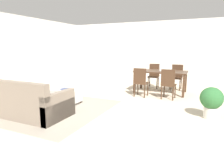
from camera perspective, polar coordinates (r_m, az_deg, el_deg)
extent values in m
plane|color=beige|center=(4.61, 1.62, -9.08)|extent=(10.80, 10.80, 0.00)
cube|color=silver|center=(9.16, 14.14, 9.02)|extent=(9.00, 0.12, 2.70)
cube|color=silver|center=(7.65, -29.68, 7.71)|extent=(0.12, 11.00, 2.70)
cube|color=gray|center=(5.40, -18.10, -6.61)|extent=(3.00, 2.80, 0.01)
cube|color=gray|center=(5.01, -23.31, -5.82)|extent=(1.99, 0.96, 0.42)
cube|color=gray|center=(4.67, -27.33, -1.88)|extent=(1.99, 0.16, 0.44)
cube|color=gray|center=(5.70, -29.67, -3.41)|extent=(0.14, 0.96, 0.62)
cube|color=gray|center=(4.36, -15.16, -6.32)|extent=(0.14, 0.96, 0.62)
cube|color=silver|center=(5.29, -28.86, -0.94)|extent=(0.39, 0.11, 0.39)
cube|color=slate|center=(4.98, -26.26, -1.41)|extent=(0.38, 0.10, 0.38)
cube|color=silver|center=(4.68, -23.48, -2.22)|extent=(0.33, 0.11, 0.33)
cube|color=beige|center=(4.42, -20.00, -2.50)|extent=(0.37, 0.14, 0.37)
cube|color=silver|center=(5.71, -13.78, -3.13)|extent=(0.94, 0.48, 0.34)
cylinder|color=#422B1C|center=(6.16, -15.71, -4.12)|extent=(0.05, 0.05, 0.06)
cylinder|color=#422B1C|center=(5.66, -9.14, -5.14)|extent=(0.05, 0.05, 0.06)
cylinder|color=#422B1C|center=(5.89, -18.07, -4.92)|extent=(0.05, 0.05, 0.06)
cylinder|color=#422B1C|center=(5.37, -11.37, -6.09)|extent=(0.05, 0.05, 0.06)
cylinder|color=brown|center=(5.97, -29.22, -3.08)|extent=(0.04, 0.04, 0.56)
cube|color=#422B1C|center=(6.95, 14.01, 3.57)|extent=(1.72, 0.95, 0.04)
cube|color=#422B1C|center=(7.58, 8.53, 1.43)|extent=(0.07, 0.07, 0.72)
cube|color=#422B1C|center=(7.31, 20.66, 0.53)|extent=(0.07, 0.07, 0.72)
cube|color=#422B1C|center=(6.80, 6.58, 0.43)|extent=(0.07, 0.07, 0.72)
cube|color=#422B1C|center=(6.49, 20.11, -0.63)|extent=(0.07, 0.07, 0.72)
cube|color=#422B1C|center=(6.34, 8.51, 0.29)|extent=(0.42, 0.42, 0.04)
cube|color=#422B1C|center=(6.13, 8.05, 2.36)|extent=(0.40, 0.06, 0.47)
cylinder|color=#422B1C|center=(6.59, 7.53, -1.28)|extent=(0.04, 0.04, 0.41)
cylinder|color=#422B1C|center=(6.49, 10.36, -1.55)|extent=(0.04, 0.04, 0.41)
cylinder|color=#422B1C|center=(6.28, 6.50, -1.86)|extent=(0.04, 0.04, 0.41)
cylinder|color=#422B1C|center=(6.17, 9.46, -2.15)|extent=(0.04, 0.04, 0.41)
cube|color=#422B1C|center=(6.20, 16.19, -0.26)|extent=(0.42, 0.42, 0.04)
cube|color=#422B1C|center=(5.98, 15.96, 1.85)|extent=(0.40, 0.06, 0.47)
cylinder|color=#422B1C|center=(6.44, 14.92, -1.84)|extent=(0.04, 0.04, 0.41)
cylinder|color=#422B1C|center=(6.38, 17.90, -2.12)|extent=(0.04, 0.04, 0.41)
cylinder|color=#422B1C|center=(6.11, 14.20, -2.46)|extent=(0.04, 0.04, 0.41)
cylinder|color=#422B1C|center=(6.05, 17.33, -2.76)|extent=(0.04, 0.04, 0.41)
cube|color=#422B1C|center=(7.80, 11.97, 2.10)|extent=(0.42, 0.42, 0.04)
cube|color=#422B1C|center=(7.94, 12.26, 4.09)|extent=(0.40, 0.06, 0.47)
cylinder|color=#422B1C|center=(7.64, 12.95, 0.18)|extent=(0.04, 0.04, 0.41)
cylinder|color=#422B1C|center=(7.70, 10.45, 0.34)|extent=(0.04, 0.04, 0.41)
cylinder|color=#422B1C|center=(7.97, 13.32, 0.59)|extent=(0.04, 0.04, 0.41)
cylinder|color=#422B1C|center=(8.03, 10.92, 0.75)|extent=(0.04, 0.04, 0.41)
cube|color=#422B1C|center=(7.66, 18.16, 1.64)|extent=(0.42, 0.42, 0.04)
cube|color=#422B1C|center=(7.80, 18.50, 3.67)|extent=(0.40, 0.06, 0.47)
cylinder|color=#422B1C|center=(7.50, 19.12, -0.34)|extent=(0.04, 0.04, 0.41)
cylinder|color=#422B1C|center=(7.56, 16.58, -0.12)|extent=(0.04, 0.04, 0.41)
cylinder|color=#422B1C|center=(7.83, 19.50, 0.08)|extent=(0.04, 0.04, 0.41)
cylinder|color=#422B1C|center=(7.89, 17.06, 0.29)|extent=(0.04, 0.04, 0.41)
cylinder|color=silver|center=(6.90, 13.92, 4.66)|extent=(0.09, 0.09, 0.23)
cube|color=#3F4C72|center=(5.61, -13.17, -1.42)|extent=(0.28, 0.23, 0.03)
cylinder|color=beige|center=(4.88, 26.65, -7.49)|extent=(0.28, 0.28, 0.26)
sphere|color=#2D6633|center=(4.80, 26.98, -3.67)|extent=(0.48, 0.48, 0.48)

